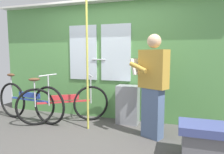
# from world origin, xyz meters

# --- Properties ---
(ground_plane) EXTENTS (5.92, 3.82, 0.04)m
(ground_plane) POSITION_xyz_m (0.00, 0.00, -0.02)
(ground_plane) COLOR #474442
(train_door_wall) EXTENTS (4.92, 0.28, 2.33)m
(train_door_wall) POSITION_xyz_m (-0.01, 1.10, 1.21)
(train_door_wall) COLOR #56934C
(train_door_wall) RESTS_ON ground_plane
(bicycle_near_door) EXTENTS (1.70, 0.44, 0.93)m
(bicycle_near_door) POSITION_xyz_m (-1.41, 0.43, 0.38)
(bicycle_near_door) COLOR black
(bicycle_near_door) RESTS_ON ground_plane
(bicycle_leaning_behind) EXTENTS (1.45, 0.98, 0.90)m
(bicycle_leaning_behind) POSITION_xyz_m (-0.71, 0.53, 0.37)
(bicycle_leaning_behind) COLOR black
(bicycle_leaning_behind) RESTS_ON ground_plane
(passenger_reading_newspaper) EXTENTS (0.62, 0.55, 1.60)m
(passenger_reading_newspaper) POSITION_xyz_m (0.95, 0.37, 0.84)
(passenger_reading_newspaper) COLOR slate
(passenger_reading_newspaper) RESTS_ON ground_plane
(trash_bin_by_wall) EXTENTS (0.41, 0.28, 0.72)m
(trash_bin_by_wall) POSITION_xyz_m (0.44, 0.89, 0.36)
(trash_bin_by_wall) COLOR gray
(trash_bin_by_wall) RESTS_ON ground_plane
(handrail_pole) EXTENTS (0.04, 0.04, 2.29)m
(handrail_pole) POSITION_xyz_m (-0.15, 0.39, 1.14)
(handrail_pole) COLOR #C6C14C
(handrail_pole) RESTS_ON ground_plane
(bench_seat_corner) EXTENTS (0.70, 0.44, 0.45)m
(bench_seat_corner) POSITION_xyz_m (1.69, -0.13, 0.24)
(bench_seat_corner) COLOR #3D477F
(bench_seat_corner) RESTS_ON ground_plane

